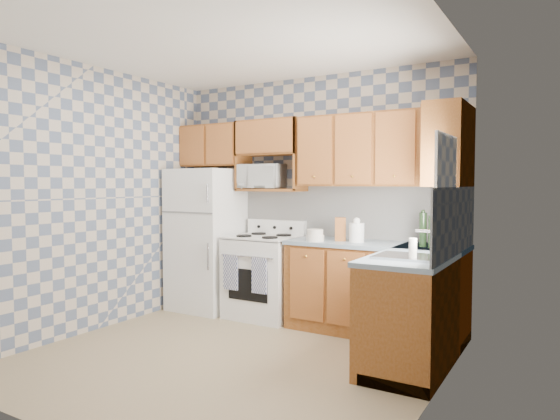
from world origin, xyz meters
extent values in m
plane|color=#917E59|center=(0.00, 0.00, 0.00)|extent=(3.40, 3.40, 0.00)
cube|color=slate|center=(0.00, 1.60, 1.35)|extent=(3.40, 0.02, 2.70)
cube|color=slate|center=(1.70, 0.00, 1.35)|extent=(0.02, 3.20, 2.70)
cube|color=white|center=(0.40, 1.59, 1.20)|extent=(2.60, 0.02, 0.56)
cube|color=white|center=(1.69, 0.80, 1.20)|extent=(0.02, 1.60, 0.56)
cube|color=white|center=(-1.27, 1.25, 0.84)|extent=(0.75, 0.70, 1.68)
cube|color=white|center=(-0.47, 1.28, 0.45)|extent=(0.76, 0.65, 0.90)
cube|color=silver|center=(-0.47, 1.28, 0.91)|extent=(0.76, 0.65, 0.02)
cube|color=white|center=(-0.47, 1.55, 1.00)|extent=(0.76, 0.08, 0.17)
cube|color=navy|center=(-0.68, 0.93, 0.54)|extent=(0.18, 0.02, 0.38)
cube|color=navy|center=(-0.31, 0.93, 0.54)|extent=(0.18, 0.02, 0.38)
cube|color=brown|center=(0.82, 1.30, 0.44)|extent=(1.75, 0.60, 0.88)
cube|color=brown|center=(1.40, 0.80, 0.44)|extent=(0.60, 1.60, 0.88)
cube|color=slate|center=(0.82, 1.30, 0.90)|extent=(1.77, 0.63, 0.04)
cube|color=slate|center=(1.40, 0.80, 0.90)|extent=(0.63, 1.60, 0.04)
cube|color=brown|center=(0.82, 1.44, 1.85)|extent=(1.75, 0.33, 0.74)
cube|color=brown|center=(-1.29, 1.44, 1.97)|extent=(0.82, 0.33, 0.50)
cube|color=brown|center=(1.53, 1.25, 1.85)|extent=(0.33, 0.70, 0.74)
cube|color=brown|center=(-0.47, 1.44, 1.44)|extent=(0.80, 0.33, 0.03)
imported|color=white|center=(-0.59, 1.43, 1.59)|extent=(0.55, 0.41, 0.28)
cube|color=#B7B7BC|center=(1.40, 0.45, 0.93)|extent=(0.48, 0.40, 0.03)
cube|color=white|center=(1.69, 0.45, 1.45)|extent=(0.02, 0.66, 0.86)
cylinder|color=black|center=(1.32, 1.23, 1.08)|extent=(0.07, 0.07, 0.32)
cylinder|color=black|center=(1.42, 1.17, 1.07)|extent=(0.07, 0.07, 0.30)
cylinder|color=#543810|center=(1.47, 1.27, 1.06)|extent=(0.07, 0.07, 0.28)
cube|color=brown|center=(0.46, 1.27, 1.04)|extent=(0.15, 0.15, 0.24)
cylinder|color=white|center=(0.65, 1.25, 1.02)|extent=(0.15, 0.15, 0.19)
cylinder|color=silver|center=(1.47, 0.35, 1.01)|extent=(0.06, 0.06, 0.17)
camera|label=1|loc=(2.52, -3.43, 1.50)|focal=32.00mm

